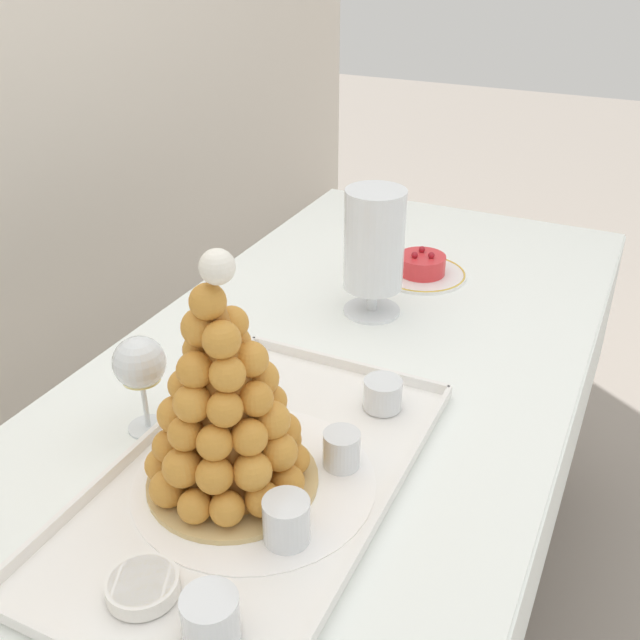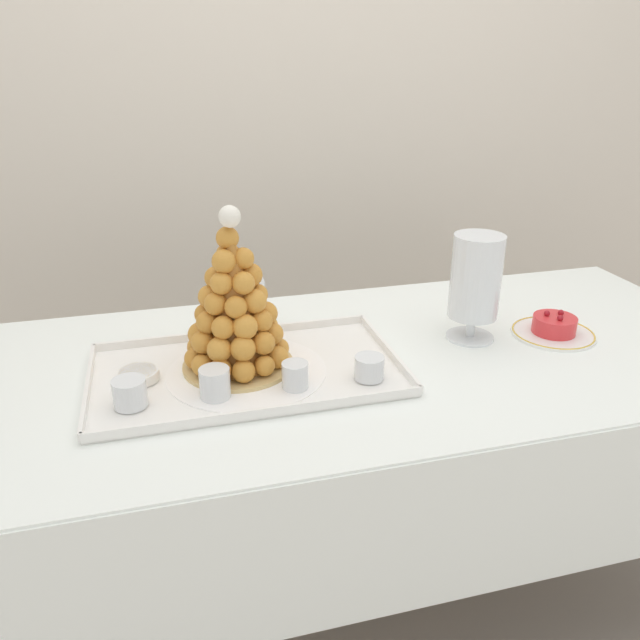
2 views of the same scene
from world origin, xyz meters
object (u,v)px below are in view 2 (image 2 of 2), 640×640
Objects in this scene: croquembouche at (235,309)px; dessert_cup_mid_left at (215,384)px; serving_tray at (247,372)px; dessert_cup_left at (130,394)px; dessert_cup_mid_right at (369,368)px; creme_brulee_ramekin at (138,374)px; wine_glass at (249,288)px; macaron_goblet at (475,280)px; fruit_tart_plate at (554,329)px; dessert_cup_centre at (295,376)px.

dessert_cup_mid_left is (-0.06, -0.12, -0.10)m from croquembouche.
croquembouche is at bearing 116.23° from serving_tray.
croquembouche is 0.26m from dessert_cup_left.
serving_tray is at bearing 158.01° from dessert_cup_mid_right.
creme_brulee_ramekin is (-0.20, -0.01, -0.12)m from croquembouche.
dessert_cup_left is 0.40× the size of wine_glass.
croquembouche reaches higher than macaron_goblet.
wine_glass is (0.26, 0.19, 0.09)m from creme_brulee_ramekin.
dessert_cup_mid_left reaches higher than fruit_tart_plate.
dessert_cup_centre is 0.32m from creme_brulee_ramekin.
croquembouche reaches higher than serving_tray.
dessert_cup_left is at bearing 176.95° from dessert_cup_mid_left.
fruit_tart_plate reaches higher than creme_brulee_ramekin.
wine_glass reaches higher than dessert_cup_centre.
macaron_goblet is (0.60, 0.13, 0.11)m from dessert_cup_mid_left.
dessert_cup_mid_left reaches higher than dessert_cup_mid_right.
wine_glass is (0.11, 0.29, 0.08)m from dessert_cup_mid_left.
wine_glass is at bearing 36.11° from creme_brulee_ramekin.
dessert_cup_mid_left is 0.98× the size of dessert_cup_mid_right.
dessert_cup_mid_right is 0.39× the size of wine_glass.
fruit_tart_plate is at bearing -1.68° from croquembouche.
dessert_cup_centre is 0.31m from wine_glass.
wine_glass is at bearing 161.20° from macaron_goblet.
dessert_cup_left is 0.96m from fruit_tart_plate.
creme_brulee_ramekin is (-0.30, 0.11, -0.01)m from dessert_cup_centre.
dessert_cup_left is 1.06× the size of dessert_cup_mid_left.
dessert_cup_mid_right is at bearing -21.99° from serving_tray.
croquembouche is 0.54m from macaron_goblet.
wine_glass is at bearing 72.73° from croquembouche.
dessert_cup_left is 0.33× the size of fruit_tart_plate.
dessert_cup_centre reaches higher than serving_tray.
dessert_cup_mid_left is 0.31m from dessert_cup_mid_right.
macaron_goblet is 0.24m from fruit_tart_plate.
croquembouche is 5.77× the size of dessert_cup_mid_left.
macaron_goblet is (0.45, 0.13, 0.11)m from dessert_cup_centre.
dessert_cup_mid_right is 0.37m from wine_glass.
fruit_tart_plate is (0.74, -0.02, -0.12)m from croquembouche.
creme_brulee_ramekin is (-0.22, 0.02, 0.01)m from serving_tray.
dessert_cup_mid_left is at bearing -116.77° from croquembouche.
croquembouche is 4.10× the size of creme_brulee_ramekin.
macaron_goblet reaches higher than serving_tray.
dessert_cup_mid_right is at bearing -57.49° from wine_glass.
dessert_cup_left is 0.31m from dessert_cup_centre.
dessert_cup_mid_left is at bearing -111.19° from wine_glass.
croquembouche is at bearing 128.27° from dessert_cup_centre.
serving_tray is at bearing 131.38° from dessert_cup_centre.
dessert_cup_left is 0.25× the size of macaron_goblet.
serving_tray is 10.04× the size of dessert_cup_left.
dessert_cup_mid_right is (0.23, -0.09, 0.02)m from serving_tray.
dessert_cup_mid_right is 0.24× the size of macaron_goblet.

